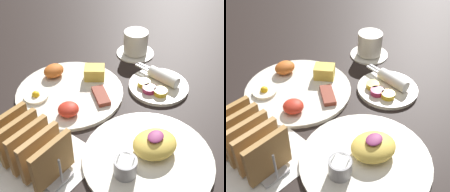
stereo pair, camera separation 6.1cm
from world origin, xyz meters
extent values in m
plane|color=black|center=(0.00, 0.00, 0.00)|extent=(3.00, 3.00, 0.00)
cube|color=white|center=(-0.18, 0.07, 0.00)|extent=(0.22, 0.22, 0.00)
cylinder|color=silver|center=(0.04, 0.17, 0.01)|extent=(0.29, 0.29, 0.01)
cube|color=#E5C64C|center=(0.13, 0.16, 0.03)|extent=(0.07, 0.07, 0.04)
ellipsoid|color=#C66023|center=(0.06, 0.26, 0.03)|extent=(0.06, 0.05, 0.03)
cylinder|color=#F4EACC|center=(-0.04, 0.22, 0.01)|extent=(0.06, 0.06, 0.01)
sphere|color=yellow|center=(-0.04, 0.22, 0.02)|extent=(0.02, 0.02, 0.02)
ellipsoid|color=red|center=(-0.03, 0.11, 0.02)|extent=(0.05, 0.05, 0.03)
cube|color=brown|center=(0.07, 0.09, 0.02)|extent=(0.07, 0.08, 0.01)
cylinder|color=silver|center=(0.21, -0.01, 0.01)|extent=(0.16, 0.16, 0.01)
cylinder|color=gold|center=(0.18, 0.03, 0.02)|extent=(0.04, 0.04, 0.01)
cylinder|color=#99234C|center=(0.17, 0.00, 0.02)|extent=(0.04, 0.04, 0.01)
cylinder|color=gold|center=(0.18, -0.03, 0.02)|extent=(0.04, 0.04, 0.01)
cylinder|color=white|center=(0.23, -0.01, 0.03)|extent=(0.04, 0.09, 0.03)
cube|color=silver|center=(0.23, 0.06, 0.03)|extent=(0.01, 0.05, 0.00)
cube|color=silver|center=(0.24, 0.06, 0.03)|extent=(0.01, 0.05, 0.00)
cylinder|color=silver|center=(-0.02, -0.12, 0.01)|extent=(0.28, 0.28, 0.01)
ellipsoid|color=#EAC651|center=(0.00, -0.12, 0.03)|extent=(0.13, 0.12, 0.04)
ellipsoid|color=#8C3366|center=(0.00, -0.12, 0.05)|extent=(0.04, 0.03, 0.01)
cylinder|color=#99999E|center=(-0.09, -0.11, 0.03)|extent=(0.05, 0.05, 0.04)
cylinder|color=white|center=(-0.09, -0.11, 0.05)|extent=(0.04, 0.04, 0.01)
cube|color=#B7B7BC|center=(-0.18, 0.07, 0.01)|extent=(0.06, 0.18, 0.01)
cube|color=#B0834A|center=(-0.18, 0.00, 0.06)|extent=(0.10, 0.01, 0.10)
cube|color=tan|center=(-0.18, 0.03, 0.06)|extent=(0.10, 0.01, 0.10)
cube|color=tan|center=(-0.18, 0.07, 0.06)|extent=(0.10, 0.01, 0.10)
cube|color=#AF8149|center=(-0.18, 0.10, 0.06)|extent=(0.10, 0.01, 0.10)
cube|color=#A87A42|center=(-0.18, 0.13, 0.06)|extent=(0.10, 0.01, 0.10)
cylinder|color=#B7B7BC|center=(-0.18, -0.02, 0.04)|extent=(0.01, 0.00, 0.07)
cylinder|color=#B7B7BC|center=(-0.18, 0.15, 0.04)|extent=(0.01, 0.01, 0.07)
cylinder|color=silver|center=(0.32, 0.15, 0.00)|extent=(0.12, 0.12, 0.01)
cylinder|color=silver|center=(0.32, 0.15, 0.04)|extent=(0.08, 0.08, 0.07)
cylinder|color=#381E0F|center=(0.32, 0.15, 0.07)|extent=(0.06, 0.06, 0.01)
camera|label=1|loc=(-0.41, -0.32, 0.53)|focal=50.00mm
camera|label=2|loc=(-0.37, -0.37, 0.53)|focal=50.00mm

